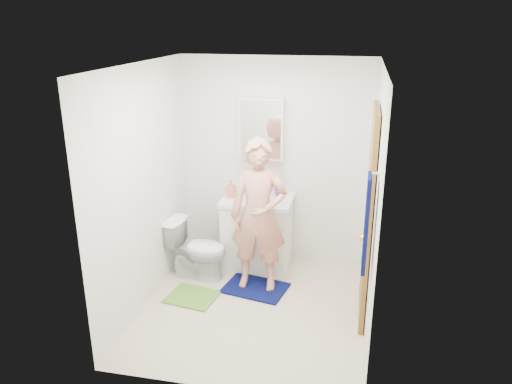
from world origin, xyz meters
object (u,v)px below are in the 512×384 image
Objects in this scene: medicine_cabinet at (262,129)px; man at (259,216)px; soap_dispenser at (231,189)px; vanity_cabinet at (258,234)px; toothbrush_cup at (279,192)px; toilet at (197,249)px; towel at (366,224)px.

medicine_cabinet is 1.05m from man.
man is at bearing -48.15° from soap_dispenser.
medicine_cabinet is at bearing 90.00° from vanity_cabinet.
toothbrush_cup is (0.23, -0.10, -0.70)m from medicine_cabinet.
toothbrush_cup is at bearing -52.58° from toilet.
soap_dispenser is (-0.30, -0.26, -0.65)m from medicine_cabinet.
man reaches higher than toilet.
soap_dispenser is at bearing 130.29° from man.
medicine_cabinet is at bearing 124.61° from towel.
vanity_cabinet reaches higher than toilet.
toilet is (-1.79, 1.09, -0.91)m from towel.
towel is 1.18× the size of toilet.
medicine_cabinet is 0.43× the size of man.
toilet is at bearing -134.55° from medicine_cabinet.
man is at bearing -77.14° from vanity_cabinet.
toilet is at bearing -148.07° from toothbrush_cup.
towel is at bearing -59.53° from toothbrush_cup.
man is (0.72, -0.10, 0.50)m from toilet.
toilet is (-0.61, -0.62, -1.26)m from medicine_cabinet.
medicine_cabinet is at bearing 40.85° from soap_dispenser.
man is at bearing -81.08° from medicine_cabinet.
vanity_cabinet is 1.22m from medicine_cabinet.
towel is 2.09m from soap_dispenser.
soap_dispenser reaches higher than toothbrush_cup.
towel is at bearing -55.39° from medicine_cabinet.
towel is 2.28m from toilet.
toilet is 3.29× the size of soap_dispenser.
medicine_cabinet is 5.64× the size of toothbrush_cup.
toilet is at bearing -147.15° from vanity_cabinet.
man is (0.11, -0.72, -0.76)m from medicine_cabinet.
toothbrush_cup is at bearing 29.42° from vanity_cabinet.
soap_dispenser reaches higher than toilet.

